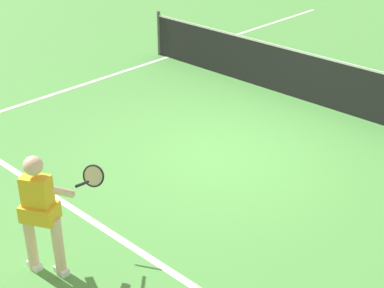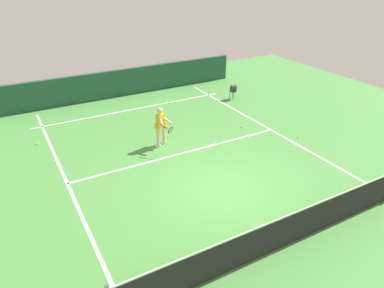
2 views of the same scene
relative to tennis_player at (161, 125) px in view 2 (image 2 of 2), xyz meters
name	(u,v)px [view 2 (image 2 of 2)]	position (x,y,z in m)	size (l,w,h in m)	color
ground_plane	(223,189)	(-0.43, 3.67, -0.85)	(26.73, 26.73, 0.00)	#4C9342
court_back_wall	(118,83)	(-0.43, -6.31, -0.15)	(13.45, 0.24, 1.40)	#23513D
baseline_marking	(134,109)	(-0.43, -4.11, -0.84)	(9.45, 0.10, 0.01)	white
service_line_marking	(183,153)	(-0.43, 0.96, -0.84)	(8.45, 0.10, 0.01)	white
sideline_left_marking	(320,157)	(-4.65, 3.67, -0.84)	(0.10, 18.56, 0.01)	white
sideline_right_marking	(89,234)	(3.80, 3.67, -0.84)	(0.10, 18.56, 0.01)	white
court_net	(288,230)	(-0.43, 6.51, -0.35)	(9.13, 0.08, 1.07)	#4C4C51
tennis_player	(161,125)	(0.00, 0.00, 0.00)	(0.68, 1.13, 1.55)	beige
tennis_ball_near	(298,137)	(-5.11, 2.10, -0.81)	(0.07, 0.07, 0.07)	#D1E533
tennis_ball_mid	(242,127)	(-3.70, 0.15, -0.81)	(0.07, 0.07, 0.07)	#D1E533
tennis_ball_far	(37,144)	(4.25, -2.46, -0.81)	(0.07, 0.07, 0.07)	#D1E533
ball_hopper	(233,89)	(-5.44, -2.98, -0.30)	(0.36, 0.36, 0.74)	#333338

